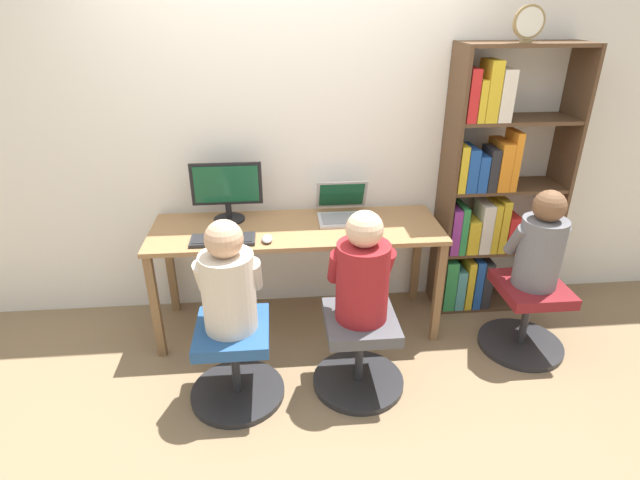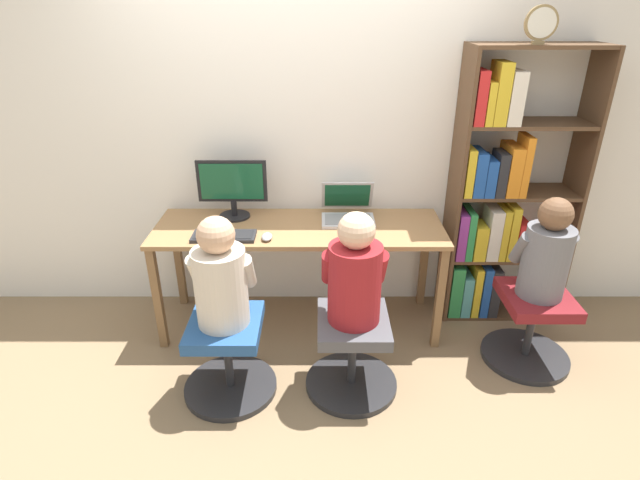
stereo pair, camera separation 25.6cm
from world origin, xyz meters
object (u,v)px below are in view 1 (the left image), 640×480
at_px(bookshelf, 486,199).
at_px(office_chair_left, 235,361).
at_px(person_at_laptop, 363,273).
at_px(desktop_monitor, 227,191).
at_px(office_chair_side, 526,315).
at_px(laptop, 344,211).
at_px(office_chair_right, 359,350).
at_px(desk_clock, 529,23).
at_px(person_at_monitor, 228,282).
at_px(person_near_shelf, 541,244).
at_px(keyboard, 223,240).

bearing_deg(bookshelf, office_chair_left, -154.20).
relative_size(person_at_laptop, bookshelf, 0.34).
bearing_deg(desktop_monitor, office_chair_side, -16.15).
height_order(laptop, person_at_laptop, person_at_laptop).
distance_m(office_chair_right, desk_clock, 2.15).
distance_m(laptop, office_chair_side, 1.37).
xyz_separation_m(person_at_monitor, desk_clock, (1.78, 0.75, 1.21)).
xyz_separation_m(desktop_monitor, desk_clock, (1.83, -0.09, 1.01)).
bearing_deg(laptop, person_near_shelf, -24.49).
distance_m(desktop_monitor, office_chair_side, 2.11).
bearing_deg(keyboard, person_at_laptop, -31.09).
height_order(office_chair_left, person_at_monitor, person_at_monitor).
bearing_deg(bookshelf, person_near_shelf, -75.60).
relative_size(laptop, office_chair_right, 0.64).
distance_m(person_at_monitor, bookshelf, 1.91).
height_order(person_at_monitor, person_at_laptop, person_at_laptop).
relative_size(desktop_monitor, desk_clock, 2.21).
relative_size(office_chair_left, person_at_laptop, 0.85).
distance_m(bookshelf, office_chair_side, 0.83).
height_order(person_at_laptop, office_chair_side, person_at_laptop).
relative_size(office_chair_left, bookshelf, 0.29).
relative_size(person_at_laptop, desk_clock, 3.07).
xyz_separation_m(office_chair_left, office_chair_right, (0.72, 0.03, 0.00)).
height_order(person_at_laptop, person_near_shelf, person_at_laptop).
height_order(laptop, person_at_monitor, person_at_monitor).
xyz_separation_m(office_chair_left, desk_clock, (1.78, 0.75, 1.73)).
distance_m(laptop, person_near_shelf, 1.25).
relative_size(person_at_monitor, desk_clock, 3.01).
bearing_deg(person_at_laptop, person_at_monitor, -177.65).
bearing_deg(person_near_shelf, desk_clock, 100.04).
bearing_deg(bookshelf, office_chair_right, -141.28).
distance_m(office_chair_left, person_near_shelf, 1.95).
height_order(desktop_monitor, office_chair_left, desktop_monitor).
height_order(keyboard, office_chair_side, keyboard).
relative_size(desktop_monitor, person_at_monitor, 0.73).
xyz_separation_m(person_at_monitor, bookshelf, (1.72, 0.83, 0.09)).
bearing_deg(keyboard, office_chair_side, -6.56).
bearing_deg(desktop_monitor, laptop, -2.24).
height_order(office_chair_left, person_near_shelf, person_near_shelf).
height_order(laptop, office_chair_left, laptop).
relative_size(person_at_monitor, person_at_laptop, 0.98).
distance_m(office_chair_right, person_at_laptop, 0.52).
bearing_deg(bookshelf, person_at_laptop, -141.43).
distance_m(laptop, office_chair_left, 1.22).
bearing_deg(office_chair_side, desktop_monitor, 163.85).
bearing_deg(desk_clock, laptop, 176.90).
xyz_separation_m(keyboard, bookshelf, (1.79, 0.32, 0.08)).
bearing_deg(office_chair_right, keyboard, 148.68).
xyz_separation_m(person_at_laptop, office_chair_side, (1.14, 0.25, -0.52)).
bearing_deg(person_at_laptop, office_chair_side, 12.53).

